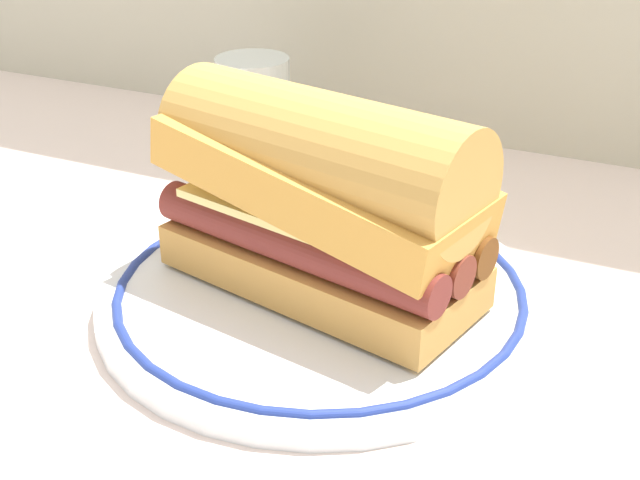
{
  "coord_description": "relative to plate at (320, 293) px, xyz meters",
  "views": [
    {
      "loc": [
        0.21,
        -0.4,
        0.28
      ],
      "look_at": [
        0.02,
        0.01,
        0.04
      ],
      "focal_mm": 47.8,
      "sensor_mm": 36.0,
      "label": 1
    }
  ],
  "objects": [
    {
      "name": "ground_plane",
      "position": [
        -0.02,
        -0.01,
        -0.01
      ],
      "size": [
        1.5,
        1.5,
        0.0
      ],
      "primitive_type": "plane",
      "color": "silver"
    },
    {
      "name": "sausage_sandwich",
      "position": [
        0.0,
        0.0,
        0.07
      ],
      "size": [
        0.21,
        0.13,
        0.12
      ],
      "rotation": [
        0.0,
        0.0,
        -0.23
      ],
      "color": "gold",
      "rests_on": "plate"
    },
    {
      "name": "plate",
      "position": [
        0.0,
        0.0,
        0.0
      ],
      "size": [
        0.27,
        0.27,
        0.01
      ],
      "color": "white",
      "rests_on": "ground_plane"
    },
    {
      "name": "drinking_glass",
      "position": [
        -0.15,
        0.19,
        0.03
      ],
      "size": [
        0.06,
        0.06,
        0.09
      ],
      "color": "silver",
      "rests_on": "ground_plane"
    }
  ]
}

